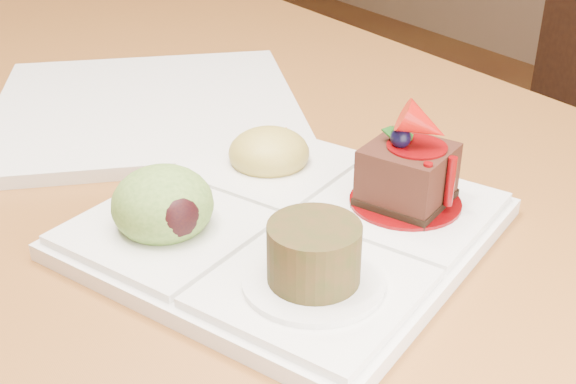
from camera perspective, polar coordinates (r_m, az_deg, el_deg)
chair_right at (r=1.49m, az=20.21°, el=6.72°), size 0.52×0.52×0.91m
sampler_plate at (r=0.50m, az=-0.45°, el=-1.54°), size 0.32×0.32×0.10m
second_plate at (r=0.73m, az=-11.06°, el=6.59°), size 0.38×0.38×0.01m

